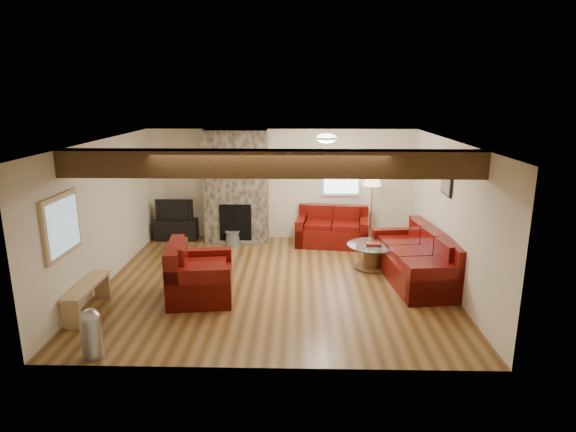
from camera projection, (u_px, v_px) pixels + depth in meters
name	position (u px, v px, depth m)	size (l,w,h in m)	color
room	(275.00, 214.00, 8.25)	(8.00, 8.00, 8.00)	brown
oak_beam	(271.00, 163.00, 6.78)	(6.00, 0.36, 0.38)	#351F0F
chimney_breast	(236.00, 188.00, 10.70)	(1.40, 0.67, 2.50)	#363029
back_window	(341.00, 172.00, 10.77)	(0.90, 0.08, 1.10)	silver
hatch_window	(62.00, 226.00, 6.82)	(0.08, 1.00, 0.90)	tan
ceiling_dome	(326.00, 140.00, 8.81)	(0.40, 0.40, 0.18)	white
artwork_back	(288.00, 165.00, 10.76)	(0.42, 0.06, 0.52)	black
artwork_right	(446.00, 183.00, 8.35)	(0.06, 0.55, 0.42)	black
sofa_three	(415.00, 256.00, 8.60)	(2.31, 0.97, 0.89)	#420407
loveseat	(332.00, 227.00, 10.59)	(1.55, 0.89, 0.83)	#420407
armchair_red	(200.00, 271.00, 7.84)	(1.15, 1.00, 0.93)	#420407
coffee_table	(373.00, 256.00, 9.19)	(0.98, 0.98, 0.51)	#4B2E18
tv_cabinet	(177.00, 229.00, 11.01)	(0.95, 0.38, 0.47)	black
television	(175.00, 209.00, 10.89)	(0.85, 0.11, 0.49)	black
floor_lamp	(372.00, 183.00, 10.65)	(0.40, 0.40, 1.56)	tan
pine_bench	(88.00, 298.00, 7.37)	(0.28, 1.19, 0.45)	tan
pedal_bin	(92.00, 333.00, 6.07)	(0.27, 0.27, 0.67)	#ADADB2
coal_bucket	(233.00, 238.00, 10.62)	(0.34, 0.34, 0.32)	gray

